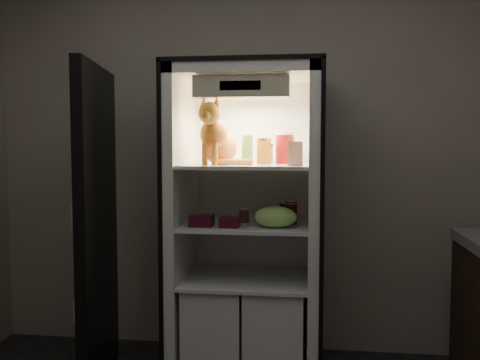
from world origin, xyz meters
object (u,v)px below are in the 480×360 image
object	(u,v)px
mayo_tub	(266,153)
cream_carton	(296,154)
parmesan_shaker	(247,150)
refrigerator	(248,245)
salsa_jar	(264,151)
soda_can_b	(291,212)
soda_can_c	(291,214)
berry_box_left	(202,221)
soda_can_a	(285,212)
condiment_jar	(244,215)
grape_bag	(276,217)
berry_box_right	(230,222)
pepper_jar	(285,148)
tabby_cat	(217,140)

from	to	relation	value
mayo_tub	cream_carton	xyz separation A→B (m)	(0.19, -0.34, 0.01)
parmesan_shaker	refrigerator	bearing A→B (deg)	93.30
salsa_jar	soda_can_b	distance (m)	0.39
soda_can_c	berry_box_left	bearing A→B (deg)	-165.09
mayo_tub	soda_can_a	bearing A→B (deg)	-36.53
soda_can_c	salsa_jar	bearing A→B (deg)	163.04
soda_can_c	refrigerator	bearing A→B (deg)	161.55
condiment_jar	grape_bag	world-z (taller)	grape_bag
mayo_tub	berry_box_left	world-z (taller)	mayo_tub
berry_box_right	grape_bag	bearing A→B (deg)	4.46
parmesan_shaker	cream_carton	xyz separation A→B (m)	(0.29, -0.18, -0.02)
salsa_jar	pepper_jar	world-z (taller)	pepper_jar
cream_carton	mayo_tub	bearing A→B (deg)	119.36
salsa_jar	pepper_jar	bearing A→B (deg)	32.39
soda_can_a	grape_bag	world-z (taller)	grape_bag
condiment_jar	grape_bag	distance (m)	0.26
salsa_jar	grape_bag	size ratio (longest dim) A/B	0.64
soda_can_c	berry_box_right	bearing A→B (deg)	-156.75
parmesan_shaker	salsa_jar	distance (m)	0.10
refrigerator	condiment_jar	world-z (taller)	refrigerator
salsa_jar	soda_can_b	size ratio (longest dim) A/B	1.12
pepper_jar	condiment_jar	xyz separation A→B (m)	(-0.24, -0.09, -0.40)
mayo_tub	berry_box_right	xyz separation A→B (m)	(-0.18, -0.33, -0.38)
condiment_jar	berry_box_left	xyz separation A→B (m)	(-0.22, -0.17, -0.01)
berry_box_left	berry_box_right	bearing A→B (deg)	-4.36
berry_box_left	berry_box_right	xyz separation A→B (m)	(0.16, -0.01, -0.00)
cream_carton	berry_box_left	world-z (taller)	cream_carton
refrigerator	soda_can_c	world-z (taller)	refrigerator
cream_carton	berry_box_left	size ratio (longest dim) A/B	1.04
tabby_cat	mayo_tub	distance (m)	0.37
berry_box_left	pepper_jar	bearing A→B (deg)	29.59
pepper_jar	cream_carton	size ratio (longest dim) A/B	1.41
tabby_cat	berry_box_right	bearing A→B (deg)	-35.52
soda_can_a	berry_box_right	bearing A→B (deg)	-141.19
cream_carton	soda_can_c	bearing A→B (deg)	99.84
parmesan_shaker	tabby_cat	bearing A→B (deg)	-154.22
tabby_cat	soda_can_a	bearing A→B (deg)	32.61
refrigerator	soda_can_c	bearing A→B (deg)	-18.45
soda_can_b	condiment_jar	size ratio (longest dim) A/B	1.60
salsa_jar	condiment_jar	xyz separation A→B (m)	(-0.12, -0.01, -0.38)
pepper_jar	soda_can_c	xyz separation A→B (m)	(0.05, -0.13, -0.38)
tabby_cat	soda_can_b	bearing A→B (deg)	21.81
tabby_cat	refrigerator	bearing A→B (deg)	52.84
condiment_jar	berry_box_right	size ratio (longest dim) A/B	0.77
grape_bag	refrigerator	bearing A→B (deg)	130.22
soda_can_a	berry_box_left	world-z (taller)	soda_can_a
parmesan_shaker	mayo_tub	distance (m)	0.19
cream_carton	condiment_jar	distance (m)	0.52
pepper_jar	condiment_jar	distance (m)	0.47
grape_bag	condiment_jar	bearing A→B (deg)	140.67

